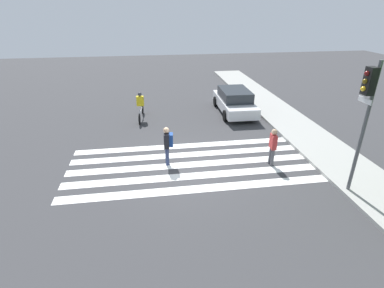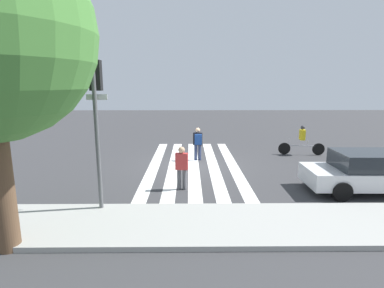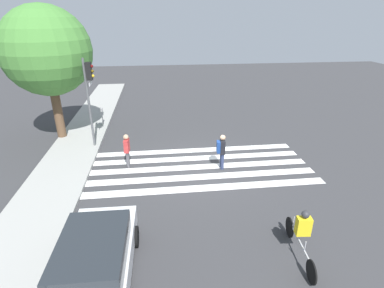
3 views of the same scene
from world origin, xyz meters
TOP-DOWN VIEW (x-y plane):
  - ground_plane at (0.00, 0.00)m, footprint 60.00×60.00m
  - sidewalk_curb at (0.00, 6.25)m, footprint 36.00×2.50m
  - crosswalk_stripes at (0.00, 0.00)m, footprint 4.17×10.00m
  - traffic_light at (2.83, 5.14)m, footprint 0.60×0.50m
  - pedestrian_adult_yellow_jacket at (0.47, 3.34)m, footprint 0.46×0.24m
  - pedestrian_adult_tall_backpack at (-0.23, -0.89)m, footprint 0.47×0.40m
  - cyclist_far_lane at (-5.85, -2.02)m, footprint 2.43×0.42m
  - car_parked_silver_sedan at (-6.19, 3.64)m, footprint 4.52×2.02m

SIDE VIEW (x-z plane):
  - ground_plane at x=0.00m, z-range 0.00..0.00m
  - crosswalk_stripes at x=0.00m, z-range 0.00..0.01m
  - sidewalk_curb at x=0.00m, z-range 0.00..0.14m
  - car_parked_silver_sedan at x=-6.19m, z-range 0.01..1.46m
  - cyclist_far_lane at x=-5.85m, z-range 0.06..1.66m
  - pedestrian_adult_yellow_jacket at x=0.47m, z-range 0.10..1.69m
  - pedestrian_adult_tall_backpack at x=-0.23m, z-range 0.14..1.78m
  - traffic_light at x=2.83m, z-range 0.93..5.55m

